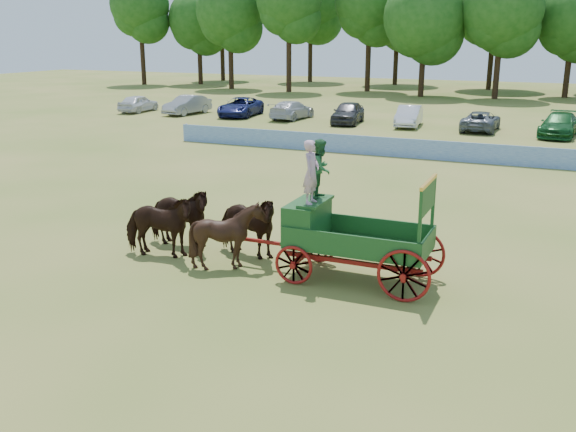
# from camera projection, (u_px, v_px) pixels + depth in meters

# --- Properties ---
(ground) EXTENTS (160.00, 160.00, 0.00)m
(ground) POSITION_uv_depth(u_px,v_px,m) (257.00, 259.00, 19.31)
(ground) COLOR olive
(ground) RESTS_ON ground
(horse_lead_left) EXTENTS (2.49, 1.49, 1.97)m
(horse_lead_left) POSITION_uv_depth(u_px,v_px,m) (158.00, 226.00, 19.26)
(horse_lead_left) COLOR black
(horse_lead_left) RESTS_ON ground
(horse_lead_right) EXTENTS (2.40, 1.22, 1.97)m
(horse_lead_right) POSITION_uv_depth(u_px,v_px,m) (178.00, 217.00, 20.23)
(horse_lead_right) COLOR black
(horse_lead_right) RESTS_ON ground
(horse_wheel_left) EXTENTS (2.11, 1.97, 1.97)m
(horse_wheel_left) POSITION_uv_depth(u_px,v_px,m) (228.00, 236.00, 18.33)
(horse_wheel_left) COLOR black
(horse_wheel_left) RESTS_ON ground
(horse_wheel_right) EXTENTS (2.47, 1.42, 1.97)m
(horse_wheel_right) POSITION_uv_depth(u_px,v_px,m) (246.00, 226.00, 19.30)
(horse_wheel_right) COLOR black
(horse_wheel_right) RESTS_ON ground
(farm_dray) EXTENTS (6.00, 2.00, 3.86)m
(farm_dray) POSITION_uv_depth(u_px,v_px,m) (332.00, 218.00, 17.51)
(farm_dray) COLOR maroon
(farm_dray) RESTS_ON ground
(sponsor_banner) EXTENTS (26.00, 0.08, 1.05)m
(sponsor_banner) POSITION_uv_depth(u_px,v_px,m) (384.00, 147.00, 35.42)
(sponsor_banner) COLOR #1F55A7
(sponsor_banner) RESTS_ON ground
(parked_cars) EXTENTS (51.17, 7.10, 1.63)m
(parked_cars) POSITION_uv_depth(u_px,v_px,m) (430.00, 117.00, 46.03)
(parked_cars) COLOR silver
(parked_cars) RESTS_ON ground
(treeline) EXTENTS (89.21, 24.17, 15.45)m
(treeline) POSITION_uv_depth(u_px,v_px,m) (474.00, 5.00, 70.70)
(treeline) COLOR #382314
(treeline) RESTS_ON ground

